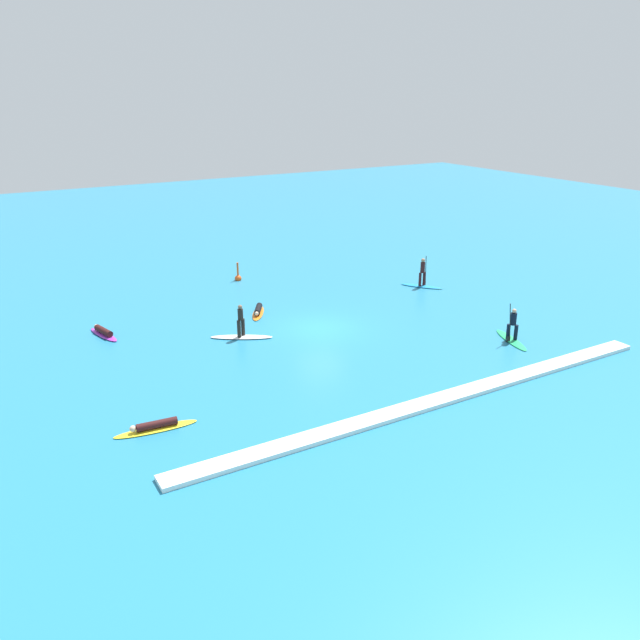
{
  "coord_description": "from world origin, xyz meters",
  "views": [
    {
      "loc": [
        -16.25,
        -27.8,
        12.28
      ],
      "look_at": [
        0.0,
        0.0,
        0.5
      ],
      "focal_mm": 35.7,
      "sensor_mm": 36.0,
      "label": 1
    }
  ],
  "objects_px": {
    "surfer_on_blue_board": "(422,279)",
    "marker_buoy": "(238,277)",
    "surfer_on_purple_board": "(103,332)",
    "surfer_on_green_board": "(512,332)",
    "surfer_on_white_board": "(241,331)",
    "surfer_on_yellow_board": "(155,427)",
    "surfer_on_orange_board": "(258,311)"
  },
  "relations": [
    {
      "from": "surfer_on_green_board",
      "to": "surfer_on_white_board",
      "type": "distance_m",
      "value": 13.99
    },
    {
      "from": "surfer_on_green_board",
      "to": "surfer_on_yellow_board",
      "type": "distance_m",
      "value": 18.57
    },
    {
      "from": "surfer_on_green_board",
      "to": "marker_buoy",
      "type": "bearing_deg",
      "value": -137.11
    },
    {
      "from": "surfer_on_purple_board",
      "to": "surfer_on_blue_board",
      "type": "xyz_separation_m",
      "value": [
        20.04,
        -1.6,
        0.33
      ]
    },
    {
      "from": "surfer_on_white_board",
      "to": "marker_buoy",
      "type": "bearing_deg",
      "value": -82.33
    },
    {
      "from": "surfer_on_white_board",
      "to": "marker_buoy",
      "type": "xyz_separation_m",
      "value": [
        4.1,
        9.9,
        -0.17
      ]
    },
    {
      "from": "surfer_on_white_board",
      "to": "surfer_on_blue_board",
      "type": "distance_m",
      "value": 14.11
    },
    {
      "from": "surfer_on_purple_board",
      "to": "surfer_on_blue_board",
      "type": "bearing_deg",
      "value": -108.82
    },
    {
      "from": "surfer_on_orange_board",
      "to": "surfer_on_white_board",
      "type": "bearing_deg",
      "value": -6.89
    },
    {
      "from": "surfer_on_green_board",
      "to": "surfer_on_orange_board",
      "type": "relative_size",
      "value": 1.23
    },
    {
      "from": "surfer_on_white_board",
      "to": "surfer_on_purple_board",
      "type": "bearing_deg",
      "value": -2.92
    },
    {
      "from": "surfer_on_white_board",
      "to": "marker_buoy",
      "type": "relative_size",
      "value": 2.31
    },
    {
      "from": "surfer_on_purple_board",
      "to": "surfer_on_yellow_board",
      "type": "relative_size",
      "value": 0.85
    },
    {
      "from": "surfer_on_yellow_board",
      "to": "surfer_on_blue_board",
      "type": "bearing_deg",
      "value": -150.04
    },
    {
      "from": "surfer_on_white_board",
      "to": "surfer_on_orange_board",
      "type": "bearing_deg",
      "value": -98.1
    },
    {
      "from": "surfer_on_green_board",
      "to": "surfer_on_yellow_board",
      "type": "relative_size",
      "value": 0.95
    },
    {
      "from": "surfer_on_blue_board",
      "to": "surfer_on_purple_board",
      "type": "bearing_deg",
      "value": -130.79
    },
    {
      "from": "surfer_on_white_board",
      "to": "marker_buoy",
      "type": "height_order",
      "value": "surfer_on_white_board"
    },
    {
      "from": "surfer_on_purple_board",
      "to": "marker_buoy",
      "type": "bearing_deg",
      "value": -74.29
    },
    {
      "from": "surfer_on_blue_board",
      "to": "surfer_on_yellow_board",
      "type": "xyz_separation_m",
      "value": [
        -20.58,
        -9.5,
        -0.36
      ]
    },
    {
      "from": "surfer_on_white_board",
      "to": "surfer_on_purple_board",
      "type": "relative_size",
      "value": 1.14
    },
    {
      "from": "surfer_on_green_board",
      "to": "surfer_on_purple_board",
      "type": "distance_m",
      "value": 21.32
    },
    {
      "from": "surfer_on_blue_board",
      "to": "surfer_on_yellow_board",
      "type": "bearing_deg",
      "value": -101.44
    },
    {
      "from": "surfer_on_blue_board",
      "to": "marker_buoy",
      "type": "relative_size",
      "value": 1.92
    },
    {
      "from": "surfer_on_white_board",
      "to": "surfer_on_green_board",
      "type": "bearing_deg",
      "value": 178.35
    },
    {
      "from": "surfer_on_white_board",
      "to": "surfer_on_yellow_board",
      "type": "relative_size",
      "value": 0.97
    },
    {
      "from": "surfer_on_white_board",
      "to": "surfer_on_yellow_board",
      "type": "distance_m",
      "value": 9.75
    },
    {
      "from": "surfer_on_purple_board",
      "to": "surfer_on_yellow_board",
      "type": "distance_m",
      "value": 11.11
    },
    {
      "from": "surfer_on_yellow_board",
      "to": "marker_buoy",
      "type": "distance_m",
      "value": 20.13
    },
    {
      "from": "marker_buoy",
      "to": "surfer_on_yellow_board",
      "type": "bearing_deg",
      "value": -122.37
    },
    {
      "from": "surfer_on_white_board",
      "to": "surfer_on_orange_board",
      "type": "relative_size",
      "value": 1.25
    },
    {
      "from": "surfer_on_purple_board",
      "to": "surfer_on_white_board",
      "type": "bearing_deg",
      "value": -137.35
    }
  ]
}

